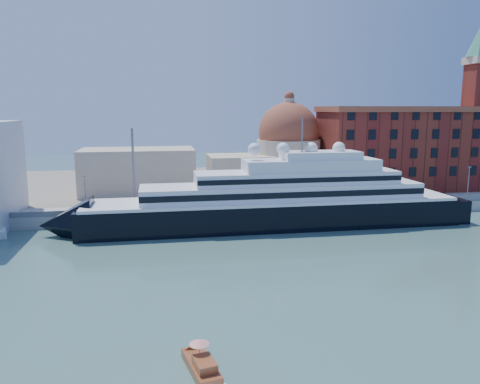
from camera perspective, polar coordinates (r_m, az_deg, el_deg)
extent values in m
plane|color=#335857|center=(76.00, 1.76, -8.74)|extent=(400.00, 400.00, 0.00)
cube|color=gray|center=(107.97, -1.95, -2.37)|extent=(180.00, 10.00, 2.50)
cube|color=slate|center=(148.02, -4.22, 0.91)|extent=(260.00, 72.00, 2.00)
cube|color=slate|center=(103.23, -1.60, -1.90)|extent=(180.00, 0.10, 1.20)
cube|color=black|center=(98.88, 4.01, -2.97)|extent=(78.96, 12.15, 6.58)
cone|color=black|center=(97.64, -20.40, -3.76)|extent=(10.12, 12.15, 12.15)
cube|color=black|center=(114.96, 23.48, -2.05)|extent=(6.07, 11.14, 6.07)
cube|color=white|center=(98.14, 4.03, -0.96)|extent=(76.94, 12.35, 0.61)
cube|color=white|center=(98.32, 5.19, 0.13)|extent=(58.72, 10.12, 3.04)
cube|color=black|center=(93.52, 6.00, -0.40)|extent=(58.72, 0.15, 1.21)
cube|color=white|center=(98.71, 6.92, 1.80)|extent=(42.52, 9.11, 2.63)
cube|color=white|center=(99.31, 8.63, 3.28)|extent=(28.35, 8.10, 2.43)
cube|color=white|center=(99.77, 9.76, 4.45)|extent=(16.20, 7.09, 1.62)
cylinder|color=slate|center=(98.15, 7.60, 6.91)|extent=(0.30, 0.30, 7.09)
sphere|color=white|center=(95.76, 1.75, 5.21)|extent=(2.63, 2.63, 2.63)
sphere|color=white|center=(97.19, 5.27, 5.25)|extent=(2.63, 2.63, 2.63)
sphere|color=white|center=(98.97, 8.68, 5.26)|extent=(2.63, 2.63, 2.63)
sphere|color=white|center=(101.09, 11.96, 5.26)|extent=(2.63, 2.63, 2.63)
cube|color=maroon|center=(47.41, -4.74, -20.55)|extent=(3.45, 6.86, 1.09)
cube|color=maroon|center=(46.04, -4.34, -20.21)|extent=(2.26, 3.03, 0.87)
cylinder|color=slate|center=(47.19, -4.97, -18.80)|extent=(0.07, 0.07, 1.75)
cone|color=red|center=(46.72, -4.99, -17.74)|extent=(1.97, 1.97, 0.44)
cube|color=maroon|center=(139.95, 18.55, 4.84)|extent=(42.00, 18.00, 22.00)
cube|color=brown|center=(139.48, 18.81, 9.55)|extent=(43.00, 19.00, 1.50)
cube|color=maroon|center=(152.53, 26.69, 7.13)|extent=(6.00, 6.00, 35.00)
cube|color=beige|center=(153.05, 27.25, 14.05)|extent=(7.00, 7.00, 2.00)
cylinder|color=beige|center=(134.48, 5.89, 3.40)|extent=(18.00, 18.00, 14.00)
sphere|color=brown|center=(133.74, 5.96, 7.23)|extent=(17.00, 17.00, 17.00)
cylinder|color=beige|center=(133.59, 6.02, 10.66)|extent=(3.00, 3.00, 3.00)
cube|color=beige|center=(129.62, 0.15, 2.31)|extent=(18.00, 14.00, 10.00)
cube|color=beige|center=(129.53, -12.31, 2.52)|extent=(30.00, 16.00, 12.00)
cylinder|color=slate|center=(104.06, -18.30, -0.40)|extent=(0.24, 0.24, 8.00)
cube|color=slate|center=(103.43, -18.43, 1.83)|extent=(0.80, 0.30, 0.25)
cylinder|color=slate|center=(104.04, -1.73, 0.10)|extent=(0.24, 0.24, 8.00)
cube|color=slate|center=(103.41, -1.74, 2.34)|extent=(0.80, 0.30, 0.25)
cylinder|color=slate|center=(112.33, 13.59, 0.57)|extent=(0.24, 0.24, 8.00)
cube|color=slate|center=(111.75, 13.67, 2.64)|extent=(0.80, 0.30, 0.25)
cylinder|color=slate|center=(127.33, 26.05, 0.92)|extent=(0.24, 0.24, 8.00)
cube|color=slate|center=(126.82, 26.20, 2.74)|extent=(0.80, 0.30, 0.25)
cylinder|color=slate|center=(104.31, -12.86, 2.66)|extent=(0.50, 0.50, 18.00)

